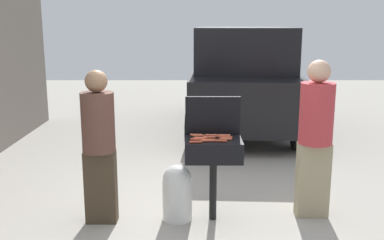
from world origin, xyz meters
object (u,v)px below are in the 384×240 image
Objects in this scene: hot_dog_12 at (209,141)px; parked_minivan at (243,78)px; bbq_grill at (215,152)px; hot_dog_13 at (213,135)px; hot_dog_9 at (198,142)px; hot_dog_8 at (226,135)px; hot_dog_4 at (201,136)px; hot_dog_7 at (199,140)px; hot_dog_3 at (228,137)px; person_right at (317,134)px; hot_dog_14 at (210,140)px; hot_dog_2 at (227,139)px; hot_dog_10 at (224,137)px; hot_dog_0 at (223,141)px; hot_dog_11 at (211,137)px; hot_dog_5 at (203,138)px; hot_dog_1 at (201,139)px; hot_dog_6 at (198,135)px; propane_tank at (179,191)px; person_left at (101,142)px.

parked_minivan is at bearing 79.37° from hot_dog_12.
hot_dog_13 reaches higher than bbq_grill.
hot_dog_8 is at bearing 41.30° from hot_dog_9.
hot_dog_7 is (-0.02, -0.16, 0.00)m from hot_dog_4.
hot_dog_4 is 0.03× the size of parked_minivan.
hot_dog_3 is 0.08× the size of person_right.
hot_dog_2 is at bearing 12.16° from hot_dog_14.
person_right is at bearing -1.15° from hot_dog_13.
hot_dog_10 is (0.28, 0.12, 0.00)m from hot_dog_7.
bbq_grill is 0.20× the size of parked_minivan.
hot_dog_13 is 0.03× the size of parked_minivan.
hot_dog_9 is at bearing -121.42° from hot_dog_13.
hot_dog_14 is at bearing 163.75° from hot_dog_0.
hot_dog_9 is (-0.01, -0.09, 0.00)m from hot_dog_7.
parked_minivan is (0.80, 4.24, 0.11)m from hot_dog_11.
bbq_grill is 4.34m from parked_minivan.
hot_dog_14 is (0.12, -0.01, 0.00)m from hot_dog_7.
hot_dog_5 is at bearing -174.27° from hot_dog_3.
hot_dog_14 is at bearing -139.39° from hot_dog_10.
hot_dog_9 is at bearing -104.86° from hot_dog_1.
hot_dog_1 and hot_dog_6 have the same top height.
hot_dog_1 is 1.00× the size of hot_dog_11.
bbq_grill is 1.12m from person_right.
person_right reaches higher than propane_tank.
hot_dog_11 is at bearing 18.63° from hot_dog_5.
hot_dog_4 is at bearing 89.83° from hot_dog_1.
person_left reaches higher than hot_dog_0.
bbq_grill is at bearing 1.60° from person_right.
hot_dog_2 and hot_dog_14 have the same top height.
parked_minivan reaches higher than hot_dog_0.
hot_dog_12 is (-0.19, -0.22, 0.00)m from hot_dog_8.
hot_dog_6 is (-0.30, 0.17, 0.00)m from hot_dog_2.
parked_minivan reaches higher than bbq_grill.
hot_dog_9 is at bearing -97.88° from hot_dog_4.
hot_dog_13 and hot_dog_14 have the same top height.
hot_dog_8 is 1.00× the size of hot_dog_14.
hot_dog_9 is at bearing -109.59° from hot_dog_5.
hot_dog_14 is (0.13, 0.08, 0.00)m from hot_dog_9.
hot_dog_4 is at bearing 23.50° from person_left.
hot_dog_2 is 0.08× the size of person_left.
hot_dog_8 is at bearing 68.48° from hot_dog_10.
hot_dog_4 is at bearing 154.74° from hot_dog_2.
person_left reaches higher than hot_dog_11.
hot_dog_6 is at bearing 35.54° from propane_tank.
hot_dog_13 is 1.00× the size of hot_dog_14.
person_right is (1.23, 0.10, 0.02)m from hot_dog_5.
hot_dog_4 is 0.26m from hot_dog_10.
hot_dog_7 is 1.00× the size of hot_dog_14.
hot_dog_14 is (0.08, -0.08, 0.00)m from hot_dog_5.
hot_dog_8 is 1.00× the size of hot_dog_10.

